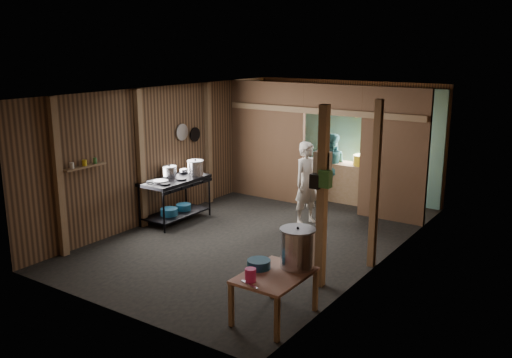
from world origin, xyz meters
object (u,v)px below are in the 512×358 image
Objects in this scene: prep_table at (275,296)px; yellow_tub at (362,160)px; stock_pot at (298,249)px; cook at (307,183)px; stove_pot_large at (196,169)px; pink_bucket at (251,275)px; gas_range at (176,200)px.

prep_table is 5.61m from yellow_tub.
yellow_tub is (-1.32, 5.09, 0.12)m from stock_pot.
cook reaches higher than prep_table.
stove_pot_large is at bearing 132.70° from cook.
yellow_tub is at bearing 104.56° from stock_pot.
stock_pot is (0.12, 0.36, 0.55)m from prep_table.
pink_bucket is 5.90m from yellow_tub.
stove_pot_large is (-3.54, 2.69, 0.70)m from prep_table.
cook reaches higher than stock_pot.
prep_table is at bearing -138.05° from cook.
gas_range is 4.42× the size of stove_pot_large.
stove_pot_large is 3.61m from yellow_tub.
gas_range is 4.45m from pink_bucket.
gas_range is at bearing -111.97° from stove_pot_large.
prep_table is 2.51× the size of yellow_tub.
yellow_tub is at bearing 49.65° from stove_pot_large.
stock_pot is at bearing 71.04° from pink_bucket.
pink_bucket is at bearing -36.15° from gas_range.
stock_pot is 0.34× the size of cook.
stock_pot reaches higher than pink_bucket.
pink_bucket is 0.10× the size of cook.
yellow_tub is 1.89m from cook.
gas_range is 2.58m from cook.
gas_range is 8.79× the size of pink_bucket.
prep_table is 3.08× the size of stove_pot_large.
cook is at bearing -99.70° from yellow_tub.
yellow_tub reaches higher than gas_range.
pink_bucket is 4.17m from cook.
stove_pot_large is at bearing 68.03° from gas_range.
stove_pot_large is at bearing -130.35° from yellow_tub.
cook reaches higher than gas_range.
cook is at bearing 109.57° from pink_bucket.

